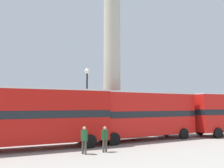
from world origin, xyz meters
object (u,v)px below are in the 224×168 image
monument_column (112,69)px  pedestrian_by_plinth (84,138)px  pedestrian_near_lamp (105,138)px  bus_a (35,115)px  bus_b (143,113)px  street_lamp (87,96)px

monument_column → pedestrian_by_plinth: bearing=-122.1°
pedestrian_near_lamp → pedestrian_by_plinth: bearing=159.6°
monument_column → bus_a: size_ratio=1.92×
pedestrian_near_lamp → monument_column: bearing=40.5°
bus_b → pedestrian_near_lamp: 6.43m
bus_a → street_lamp: bearing=30.5°
monument_column → bus_a: (-7.98, -5.06, -4.72)m
bus_a → street_lamp: 5.78m
monument_column → pedestrian_by_plinth: (-4.99, -7.95, -6.13)m
street_lamp → pedestrian_near_lamp: size_ratio=3.90×
monument_column → bus_a: bearing=-147.6°
pedestrian_by_plinth → bus_a: bearing=-163.8°
monument_column → bus_b: (1.51, -4.11, -4.73)m
pedestrian_near_lamp → pedestrian_by_plinth: size_ratio=0.96×
bus_b → street_lamp: bearing=151.1°
monument_column → bus_b: monument_column is taller
pedestrian_near_lamp → bus_b: bearing=11.1°
bus_b → street_lamp: 5.51m
street_lamp → monument_column: bearing=31.4°
pedestrian_near_lamp → pedestrian_by_plinth: 1.47m
street_lamp → pedestrian_by_plinth: (-1.67, -5.93, -3.01)m
bus_b → pedestrian_by_plinth: size_ratio=6.05×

